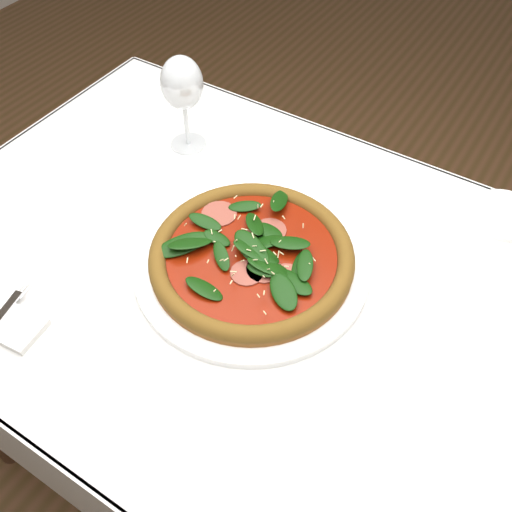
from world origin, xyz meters
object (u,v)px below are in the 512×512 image
Objects in this scene: wine_glass at (182,85)px; napkin at (1,320)px; plate at (252,263)px; pizza at (252,254)px.

wine_glass reaches higher than napkin.
plate is 2.00× the size of wine_glass.
napkin is (-0.26, -0.30, -0.02)m from pizza.
wine_glass is (-0.28, 0.20, 0.13)m from plate.
plate is 0.02m from pizza.
pizza reaches higher than plate.
wine_glass is at bearing 144.38° from plate.
wine_glass is (-0.28, 0.20, 0.10)m from pizza.
pizza reaches higher than napkin.
napkin is at bearing -131.19° from plate.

